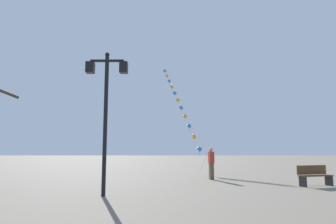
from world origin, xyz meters
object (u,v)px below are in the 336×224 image
Objects in this scene: kite_train at (180,104)px; twin_lantern_lamp_post at (106,95)px; kite_flyer at (211,162)px; park_bench at (315,176)px.

twin_lantern_lamp_post is at bearing -101.95° from kite_train.
twin_lantern_lamp_post reaches higher than kite_flyer.
kite_train is at bearing 96.48° from park_bench.
kite_train is 8.45× the size of park_bench.
twin_lantern_lamp_post is 0.36× the size of kite_train.
kite_flyer is (4.50, 5.85, -2.58)m from twin_lantern_lamp_post.
twin_lantern_lamp_post is 2.95× the size of kite_flyer.
twin_lantern_lamp_post is 3.05× the size of park_bench.
park_bench is at bearing -64.93° from kite_train.
kite_train is (3.11, 14.70, 2.05)m from twin_lantern_lamp_post.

